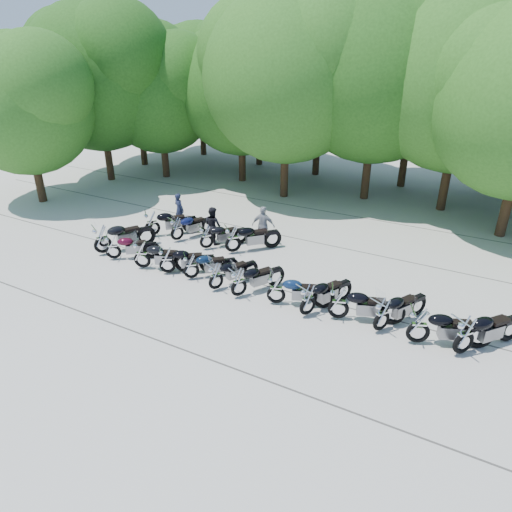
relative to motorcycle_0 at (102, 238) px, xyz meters
The scene contains 33 objects.
ground 6.79m from the motorcycle_0, ahead, with size 90.00×90.00×0.00m, color #A5A195.
tree_0 15.85m from the motorcycle_0, 125.11° to the left, with size 7.50×7.50×9.21m.
tree_1 12.65m from the motorcycle_0, 116.60° to the left, with size 6.97×6.97×8.55m.
tree_2 13.08m from the motorcycle_0, 92.51° to the left, with size 7.31×7.31×8.97m.
tree_3 12.42m from the motorcycle_0, 73.51° to the left, with size 8.70×8.70×10.67m.
tree_4 15.60m from the motorcycle_0, 59.84° to the left, with size 9.13×9.13×11.20m.
tree_5 17.93m from the motorcycle_0, 48.03° to the left, with size 9.04×9.04×11.10m.
tree_9 18.92m from the motorcycle_0, 111.86° to the left, with size 7.59×7.59×9.32m.
tree_10 17.16m from the motorcycle_0, 95.49° to the left, with size 7.78×7.78×9.55m.
tree_11 16.79m from the motorcycle_0, 79.42° to the left, with size 7.56×7.56×9.28m.
tree_12 18.69m from the motorcycle_0, 61.76° to the left, with size 7.88×7.88×9.67m.
tree_16 9.81m from the motorcycle_0, 157.31° to the left, with size 6.97×6.97×8.55m.
tree_17 12.73m from the motorcycle_0, 133.50° to the left, with size 8.31×8.31×10.20m.
motorcycle_0 is the anchor object (origin of this frame).
motorcycle_1 0.78m from the motorcycle_0, 13.06° to the right, with size 0.64×2.12×1.20m, color #3D081A, non-canonical shape.
motorcycle_2 2.34m from the motorcycle_0, ahead, with size 0.70×2.31×1.31m, color black, non-canonical shape.
motorcycle_3 3.45m from the motorcycle_0, ahead, with size 0.66×2.15×1.22m, color black, non-canonical shape.
motorcycle_4 4.49m from the motorcycle_0, ahead, with size 0.62×2.04×1.15m, color #0B1B32, non-canonical shape.
motorcycle_5 5.74m from the motorcycle_0, ahead, with size 0.63×2.08×1.17m, color black, non-canonical shape.
motorcycle_6 6.70m from the motorcycle_0, ahead, with size 0.66×2.16×1.22m, color black, non-canonical shape.
motorcycle_7 8.03m from the motorcycle_0, ahead, with size 0.67×2.19×1.24m, color #0E1F3E, non-canonical shape.
motorcycle_8 9.23m from the motorcycle_0, ahead, with size 0.69×2.26×1.28m, color black, non-canonical shape.
motorcycle_9 10.17m from the motorcycle_0, ahead, with size 0.71×2.32×1.31m, color black, non-canonical shape.
motorcycle_10 11.53m from the motorcycle_0, ahead, with size 0.69×2.27×1.28m, color black, non-canonical shape.
motorcycle_11 12.63m from the motorcycle_0, ahead, with size 0.72×2.37×1.34m, color black, non-canonical shape.
motorcycle_12 13.84m from the motorcycle_0, ahead, with size 0.76×2.49×1.41m, color black, non-canonical shape.
motorcycle_13 2.51m from the motorcycle_0, 77.77° to the left, with size 0.73×2.40×1.36m, color black, non-canonical shape.
motorcycle_14 3.16m from the motorcycle_0, 54.67° to the left, with size 0.67×2.21×1.25m, color #0E143E, non-canonical shape.
motorcycle_15 4.26m from the motorcycle_0, 35.83° to the left, with size 0.65×2.13×1.21m, color black, non-canonical shape.
motorcycle_16 5.36m from the motorcycle_0, 30.13° to the left, with size 0.74×2.42×1.37m, color black, non-canonical shape.
rider_0 4.24m from the motorcycle_0, 79.94° to the left, with size 0.58×0.38×1.59m, color #1A2037.
rider_1 4.61m from the motorcycle_0, 44.32° to the left, with size 0.80×0.62×1.64m, color black.
rider_2 6.71m from the motorcycle_0, 38.06° to the left, with size 1.01×0.42×1.72m, color #9B9C9E.
Camera 1 is at (7.10, -11.34, 8.11)m, focal length 32.00 mm.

